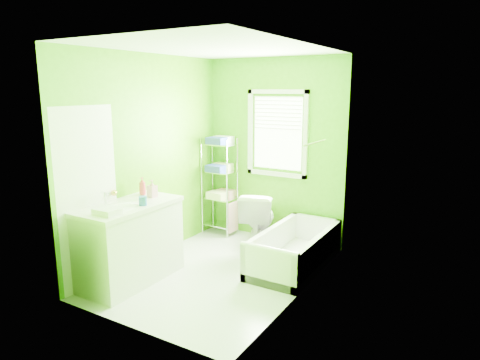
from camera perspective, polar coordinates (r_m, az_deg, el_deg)
The scene contains 9 objects.
ground at distance 5.30m, azimuth -2.71°, elevation -12.12°, with size 2.90×2.90×0.00m, color silver.
room_envelope at distance 4.87m, azimuth -2.90°, elevation 4.71°, with size 2.14×2.94×2.62m.
window at distance 6.07m, azimuth 4.99°, elevation 6.79°, with size 0.92×0.05×1.22m.
door at distance 4.93m, azimuth -19.53°, elevation -2.36°, with size 0.09×0.80×2.00m.
right_wall_decor at distance 4.41m, azimuth 8.29°, elevation 0.84°, with size 0.04×1.48×1.17m.
bathtub at distance 5.42m, azimuth 7.17°, elevation -9.84°, with size 0.70×1.50×0.48m.
toilet at distance 5.97m, azimuth 2.44°, elevation -5.21°, with size 0.44×0.78×0.80m, color white.
vanity at distance 5.06m, azimuth -14.50°, elevation -7.82°, with size 0.62×1.21×1.13m.
wire_shelf_unit at distance 6.40m, azimuth -2.59°, elevation 0.59°, with size 0.50×0.40×1.48m.
Camera 1 is at (2.67, -4.02, 2.17)m, focal length 32.00 mm.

